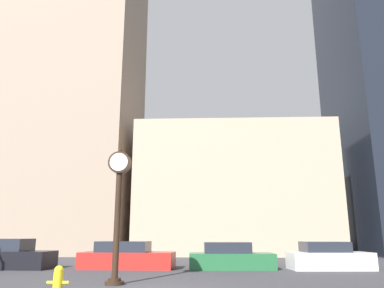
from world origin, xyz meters
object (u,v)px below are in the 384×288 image
object	(u,v)px
street_clock	(118,200)
fire_hydrant_near	(58,280)
car_red	(127,257)
car_white	(328,258)
car_green	(230,258)
car_black	(6,256)

from	to	relation	value
street_clock	fire_hydrant_near	world-z (taller)	street_clock
car_red	fire_hydrant_near	xyz separation A→B (m)	(-0.13, -8.72, -0.15)
street_clock	car_white	world-z (taller)	street_clock
car_red	car_green	xyz separation A→B (m)	(5.32, -0.07, -0.02)
street_clock	fire_hydrant_near	xyz separation A→B (m)	(-1.05, -2.44, -2.50)
car_green	street_clock	bearing A→B (deg)	-127.37
fire_hydrant_near	car_black	bearing A→B (deg)	125.63
car_red	fire_hydrant_near	bearing A→B (deg)	-87.91
car_black	fire_hydrant_near	bearing A→B (deg)	-51.45
car_black	fire_hydrant_near	distance (m)	10.35
car_black	car_green	size ratio (longest dim) A/B	1.08
car_black	fire_hydrant_near	world-z (taller)	car_black
car_white	fire_hydrant_near	xyz separation A→B (m)	(-10.33, -8.58, -0.15)
car_green	car_white	xyz separation A→B (m)	(4.89, -0.06, 0.02)
street_clock	car_black	distance (m)	9.54
street_clock	fire_hydrant_near	bearing A→B (deg)	-113.27
street_clock	car_green	bearing A→B (deg)	54.69
street_clock	car_white	distance (m)	11.37
street_clock	car_black	world-z (taller)	street_clock
car_white	fire_hydrant_near	size ratio (longest dim) A/B	4.89
car_green	car_red	bearing A→B (deg)	177.18
street_clock	car_green	distance (m)	7.96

